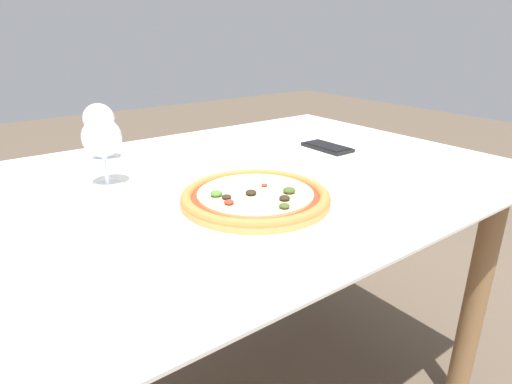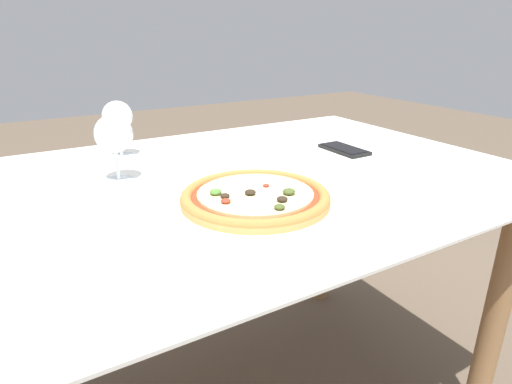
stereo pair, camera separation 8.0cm
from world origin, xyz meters
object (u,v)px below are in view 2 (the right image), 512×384
(wine_glass_far_left, at_px, (118,118))
(wine_glass_far_right, at_px, (114,135))
(cell_phone, at_px, (344,149))
(pizza_plate, at_px, (256,199))
(dining_table, at_px, (217,214))

(wine_glass_far_left, distance_m, wine_glass_far_right, 0.20)
(wine_glass_far_right, xyz_separation_m, cell_phone, (0.60, -0.07, -0.10))
(wine_glass_far_left, distance_m, cell_phone, 0.61)
(cell_phone, bearing_deg, pizza_plate, -152.20)
(dining_table, height_order, wine_glass_far_left, wine_glass_far_left)
(dining_table, distance_m, wine_glass_far_left, 0.38)
(pizza_plate, relative_size, wine_glass_far_right, 2.24)
(wine_glass_far_left, bearing_deg, wine_glass_far_right, -105.91)
(wine_glass_far_left, bearing_deg, dining_table, -66.34)
(wine_glass_far_right, height_order, cell_phone, wine_glass_far_right)
(wine_glass_far_right, bearing_deg, wine_glass_far_left, 74.09)
(wine_glass_far_right, bearing_deg, dining_table, -30.23)
(cell_phone, bearing_deg, wine_glass_far_right, 173.66)
(wine_glass_far_left, xyz_separation_m, wine_glass_far_right, (-0.05, -0.19, -0.00))
(pizza_plate, bearing_deg, dining_table, 90.46)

